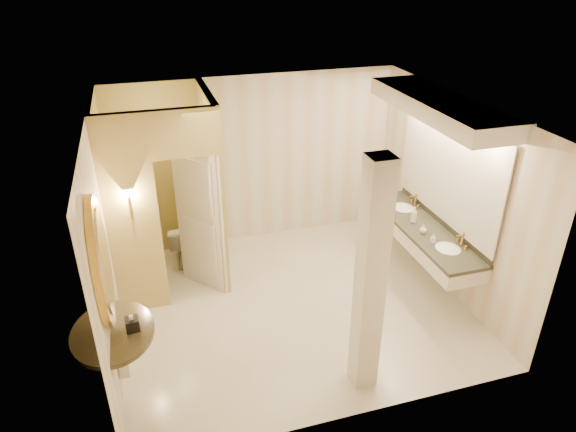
% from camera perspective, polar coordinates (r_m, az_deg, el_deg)
% --- Properties ---
extents(floor, '(4.50, 4.50, 0.00)m').
position_cam_1_polar(floor, '(7.16, 0.46, -9.71)').
color(floor, beige).
rests_on(floor, ground).
extents(ceiling, '(4.50, 4.50, 0.00)m').
position_cam_1_polar(ceiling, '(5.92, 0.56, 11.55)').
color(ceiling, silver).
rests_on(ceiling, wall_back).
extents(wall_back, '(4.50, 0.02, 2.70)m').
position_cam_1_polar(wall_back, '(8.19, -3.63, 6.16)').
color(wall_back, beige).
rests_on(wall_back, floor).
extents(wall_front, '(4.50, 0.02, 2.70)m').
position_cam_1_polar(wall_front, '(4.85, 7.56, -10.70)').
color(wall_front, beige).
rests_on(wall_front, floor).
extents(wall_left, '(0.02, 4.00, 2.70)m').
position_cam_1_polar(wall_left, '(6.23, -19.73, -2.85)').
color(wall_left, beige).
rests_on(wall_left, floor).
extents(wall_right, '(0.02, 4.00, 2.70)m').
position_cam_1_polar(wall_right, '(7.34, 17.55, 2.24)').
color(wall_right, beige).
rests_on(wall_right, floor).
extents(toilet_closet, '(1.50, 1.55, 2.70)m').
position_cam_1_polar(toilet_closet, '(7.07, -10.66, 2.41)').
color(toilet_closet, '#D7C970').
rests_on(toilet_closet, floor).
extents(wall_sconce, '(0.14, 0.14, 0.42)m').
position_cam_1_polar(wall_sconce, '(6.42, -17.33, 2.35)').
color(wall_sconce, '#C1843D').
rests_on(wall_sconce, toilet_closet).
extents(vanity, '(0.75, 2.48, 2.09)m').
position_cam_1_polar(vanity, '(7.14, 15.77, 4.23)').
color(vanity, silver).
rests_on(vanity, floor).
extents(console_shelf, '(1.05, 1.05, 1.97)m').
position_cam_1_polar(console_shelf, '(5.38, -19.51, -8.03)').
color(console_shelf, black).
rests_on(console_shelf, floor).
extents(pillar, '(0.25, 0.25, 2.70)m').
position_cam_1_polar(pillar, '(5.30, 9.13, -7.10)').
color(pillar, silver).
rests_on(pillar, floor).
extents(tissue_box, '(0.15, 0.15, 0.14)m').
position_cam_1_polar(tissue_box, '(5.57, -16.92, -11.43)').
color(tissue_box, black).
rests_on(tissue_box, console_shelf).
extents(toilet, '(0.45, 0.70, 0.68)m').
position_cam_1_polar(toilet, '(8.04, -11.61, -2.86)').
color(toilet, white).
rests_on(toilet, floor).
extents(soap_bottle_a, '(0.07, 0.07, 0.12)m').
position_cam_1_polar(soap_bottle_a, '(7.04, 15.80, -2.43)').
color(soap_bottle_a, beige).
rests_on(soap_bottle_a, vanity).
extents(soap_bottle_b, '(0.11, 0.11, 0.12)m').
position_cam_1_polar(soap_bottle_b, '(7.24, 14.79, -1.42)').
color(soap_bottle_b, silver).
rests_on(soap_bottle_b, vanity).
extents(soap_bottle_c, '(0.11, 0.11, 0.24)m').
position_cam_1_polar(soap_bottle_c, '(7.47, 13.80, 0.15)').
color(soap_bottle_c, '#C6B28C').
rests_on(soap_bottle_c, vanity).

